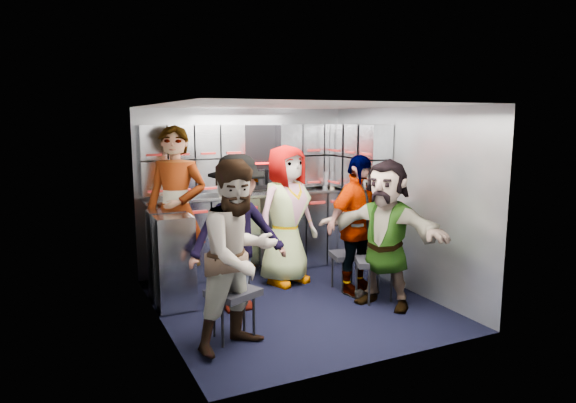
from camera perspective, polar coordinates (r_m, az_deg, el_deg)
name	(u,v)px	position (r m, az deg, el deg)	size (l,w,h in m)	color
floor	(294,303)	(5.64, 0.71, -11.25)	(3.00, 3.00, 0.00)	black
wall_back	(244,190)	(6.73, -4.87, 1.30)	(2.80, 0.04, 2.10)	#979EA5
wall_left	(160,219)	(4.93, -14.09, -1.86)	(0.04, 3.00, 2.10)	#979EA5
wall_right	(403,199)	(6.10, 12.63, 0.29)	(0.04, 3.00, 2.10)	#979EA5
ceiling	(295,106)	(5.29, 0.75, 10.60)	(2.80, 3.00, 0.02)	silver
cart_bank_back	(251,235)	(6.64, -4.17, -3.68)	(2.68, 0.38, 0.99)	#9BA0AB
cart_bank_left	(171,259)	(5.63, -12.88, -6.25)	(0.38, 0.76, 0.99)	#9BA0AB
counter	(250,195)	(6.54, -4.23, 0.77)	(2.68, 0.42, 0.03)	#ADAFB4
locker_bank_back	(248,157)	(6.54, -4.46, 4.95)	(2.68, 0.28, 0.82)	#9BA0AB
locker_bank_right	(360,157)	(6.53, 7.95, 4.89)	(0.28, 1.00, 0.82)	#9BA0AB
right_cabinet	(362,236)	(6.60, 8.24, -3.79)	(0.28, 1.20, 1.00)	#9BA0AB
coffee_niche	(259,158)	(6.67, -3.20, 4.87)	(0.46, 0.16, 0.84)	black
red_latch_strip	(256,208)	(6.38, -3.57, -0.67)	(2.60, 0.02, 0.03)	#A31D1A
jump_seat_near_left	(233,295)	(4.68, -6.10, -10.31)	(0.51, 0.50, 0.47)	black
jump_seat_mid_left	(233,269)	(5.54, -6.17, -7.47)	(0.46, 0.45, 0.44)	black
jump_seat_center	(280,245)	(6.37, -0.87, -4.90)	(0.50, 0.48, 0.47)	black
jump_seat_mid_right	(348,257)	(6.04, 6.64, -6.14)	(0.43, 0.41, 0.43)	black
jump_seat_near_right	(374,264)	(5.69, 9.58, -6.85)	(0.51, 0.50, 0.46)	black
attendant_standing	(177,212)	(5.81, -12.27, -1.12)	(0.69, 0.46, 1.90)	black
attendant_arc_a	(240,256)	(4.40, -5.41, -6.02)	(0.80, 0.62, 1.64)	black
attendant_arc_b	(238,234)	(5.27, -5.60, -3.57)	(1.05, 0.60, 1.62)	black
attendant_arc_c	(286,215)	(6.13, -0.19, -1.51)	(0.81, 0.53, 1.67)	black
attendant_arc_d	(357,225)	(5.79, 7.65, -2.65)	(0.92, 0.39, 1.58)	black
attendant_arc_e	(385,234)	(5.46, 10.76, -3.55)	(1.45, 0.46, 1.56)	black
bottle_left	(237,185)	(6.41, -5.69, 1.84)	(0.07, 0.07, 0.25)	white
bottle_mid	(227,185)	(6.37, -6.80, 1.82)	(0.06, 0.06, 0.26)	white
bottle_right	(325,180)	(6.93, 4.16, 2.34)	(0.07, 0.07, 0.24)	white
cup_left	(222,192)	(6.35, -7.31, 1.03)	(0.07, 0.07, 0.10)	beige
cup_right	(333,185)	(6.98, 4.98, 1.78)	(0.07, 0.07, 0.09)	beige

